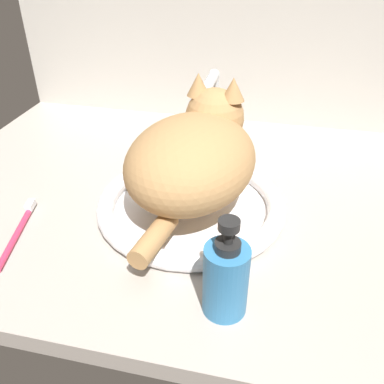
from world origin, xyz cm
name	(u,v)px	position (x,y,z in cm)	size (l,w,h in cm)	color
countertop	(198,200)	(0.00, 0.00, 1.50)	(107.29, 72.18, 3.00)	#ADA399
backsplash_wall	(230,60)	(0.00, 37.29, 17.74)	(107.29, 2.40, 35.47)	beige
sink_basin	(192,204)	(0.17, -5.62, 4.39)	(32.87, 32.87, 3.08)	white
faucet	(213,128)	(0.17, 13.87, 10.30)	(17.89, 9.80, 19.32)	silver
cat	(197,154)	(0.50, -3.67, 13.51)	(24.88, 35.75, 18.20)	tan
soap_pump_bottle	(226,278)	(9.17, -26.10, 8.52)	(5.84, 5.84, 14.57)	teal
toothbrush	(18,231)	(-26.22, -18.31, 3.62)	(5.05, 16.73, 1.70)	#D83359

